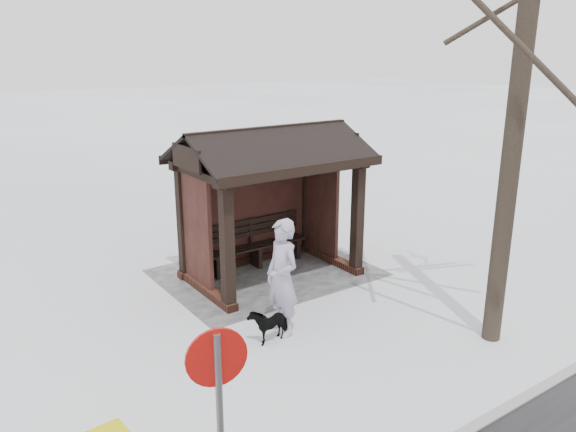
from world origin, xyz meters
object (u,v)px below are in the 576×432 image
object	(u,v)px
road_sign	(218,390)
pedestrian	(282,278)
bus_shelter	(266,172)
dog	(269,323)

from	to	relation	value
road_sign	pedestrian	bearing A→B (deg)	-120.56
bus_shelter	pedestrian	xyz separation A→B (m)	(1.17, 2.26, -1.19)
pedestrian	dog	distance (m)	0.76
pedestrian	dog	xyz separation A→B (m)	(0.31, 0.08, -0.68)
bus_shelter	road_sign	xyz separation A→B (m)	(3.91, 5.28, -0.56)
dog	pedestrian	bearing A→B (deg)	96.25
pedestrian	road_sign	world-z (taller)	road_sign
bus_shelter	pedestrian	distance (m)	2.81
pedestrian	dog	world-z (taller)	pedestrian
pedestrian	road_sign	xyz separation A→B (m)	(2.74, 3.02, 0.63)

